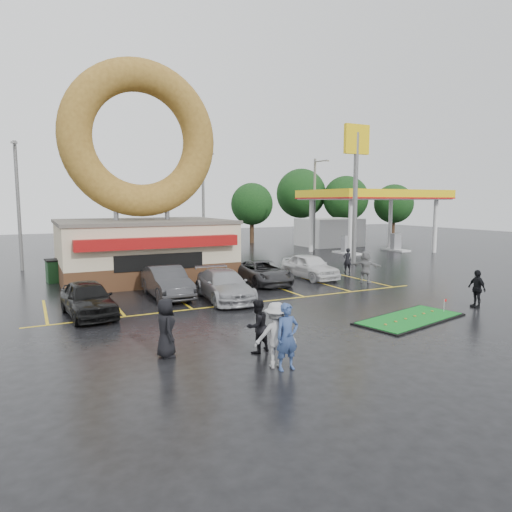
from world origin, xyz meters
name	(u,v)px	position (x,y,z in m)	size (l,w,h in m)	color
ground	(288,319)	(0.00, 0.00, 0.00)	(120.00, 120.00, 0.00)	black
donut_shop	(142,208)	(-3.00, 12.97, 4.46)	(10.20, 8.70, 13.50)	#472B19
gas_station	(353,213)	(20.00, 20.94, 3.70)	(12.30, 13.65, 5.90)	silver
shell_sign	(356,168)	(13.00, 12.00, 7.38)	(2.20, 0.36, 10.60)	slate
streetlight_left	(18,202)	(-10.00, 19.92, 4.78)	(0.40, 2.21, 9.00)	slate
streetlight_mid	(204,202)	(4.00, 20.92, 4.78)	(0.40, 2.21, 9.00)	slate
streetlight_right	(315,202)	(16.00, 21.92, 4.78)	(0.40, 2.21, 9.00)	slate
tree_far_a	(346,199)	(26.00, 30.00, 5.18)	(5.60, 5.60, 8.00)	#332114
tree_far_b	(394,204)	(32.00, 28.00, 4.53)	(4.90, 4.90, 7.00)	#332114
tree_far_c	(301,194)	(22.00, 34.00, 5.84)	(6.30, 6.30, 9.00)	#332114
tree_far_d	(252,204)	(14.00, 32.00, 4.53)	(4.90, 4.90, 7.00)	#332114
car_black	(88,299)	(-7.37, 4.22, 0.75)	(1.78, 4.42, 1.51)	black
car_dgrey	(167,282)	(-3.33, 6.47, 0.79)	(1.67, 4.78, 1.58)	#2E2E30
car_silver	(224,285)	(-0.95, 4.60, 0.73)	(2.05, 5.05, 1.47)	#9C9DA1
car_grey	(263,272)	(2.82, 7.67, 0.68)	(2.26, 4.90, 1.36)	#2B2B2D
car_white	(310,266)	(6.34, 8.00, 0.78)	(1.83, 4.55, 1.55)	silver
person_blue	(287,337)	(-2.96, -4.95, 0.98)	(0.71, 0.47, 1.96)	navy
person_blackjkt	(257,326)	(-3.05, -3.21, 0.87)	(0.84, 0.66, 1.74)	black
person_hoodie	(276,335)	(-3.16, -4.63, 0.97)	(1.26, 0.72, 1.94)	#959698
person_bystander	(166,328)	(-5.80, -2.31, 0.93)	(0.91, 0.59, 1.87)	black
person_cameraman	(477,289)	(8.81, -2.09, 0.87)	(1.02, 0.43, 1.75)	black
person_walker_near	(366,267)	(8.54, 5.31, 0.95)	(1.76, 0.56, 1.90)	gray
person_walker_far	(347,260)	(10.00, 8.93, 0.84)	(0.61, 0.40, 1.68)	black
dumpster	(63,271)	(-7.73, 13.87, 0.65)	(1.80, 1.20, 1.30)	#173E1D
putting_green	(410,319)	(4.44, -2.38, 0.04)	(5.41, 3.25, 0.63)	black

